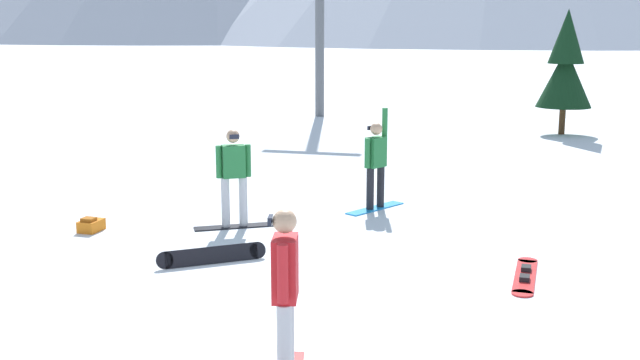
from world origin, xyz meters
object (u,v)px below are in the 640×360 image
object	(u,v)px
snowboarder_foreground	(285,293)
backpack_orange	(91,225)
loose_snowboard_near_right	(212,255)
snowboarder_midground	(234,176)
snowboarder_background	(376,162)
loose_snowboard_near_left	(525,275)
pine_tree_broad	(565,66)

from	to	relation	value
snowboarder_foreground	backpack_orange	bearing A→B (deg)	137.35
loose_snowboard_near_right	backpack_orange	world-z (taller)	backpack_orange
snowboarder_midground	snowboarder_background	xyz separation A→B (m)	(2.18, 2.06, -0.01)
snowboarder_midground	snowboarder_background	bearing A→B (deg)	43.45
loose_snowboard_near_left	snowboarder_background	bearing A→B (deg)	129.38
loose_snowboard_near_right	backpack_orange	xyz separation A→B (m)	(-2.81, 1.17, -0.02)
backpack_orange	snowboarder_foreground	bearing A→B (deg)	-42.65
backpack_orange	snowboarder_midground	bearing A→B (deg)	21.34
loose_snowboard_near_left	loose_snowboard_near_right	bearing A→B (deg)	-172.80
snowboarder_background	pine_tree_broad	world-z (taller)	pine_tree_broad
snowboarder_background	loose_snowboard_near_right	bearing A→B (deg)	-112.61
loose_snowboard_near_right	snowboarder_foreground	bearing A→B (deg)	-56.83
snowboarder_background	loose_snowboard_near_left	distance (m)	4.70
snowboarder_background	pine_tree_broad	bearing A→B (deg)	71.95
snowboarder_midground	backpack_orange	distance (m)	2.67
backpack_orange	snowboarder_background	bearing A→B (deg)	33.32
snowboarder_midground	pine_tree_broad	world-z (taller)	pine_tree_broad
loose_snowboard_near_left	pine_tree_broad	distance (m)	15.90
snowboarder_background	snowboarder_midground	bearing A→B (deg)	-136.55
snowboarder_midground	loose_snowboard_near_right	xyz separation A→B (m)	(0.45, -2.09, -0.82)
snowboarder_background	loose_snowboard_near_right	distance (m)	4.57
snowboarder_midground	snowboarder_background	world-z (taller)	snowboarder_background
snowboarder_background	backpack_orange	distance (m)	5.50
pine_tree_broad	loose_snowboard_near_left	bearing A→B (deg)	-93.76
loose_snowboard_near_left	backpack_orange	xyz separation A→B (m)	(-7.47, 0.58, 0.09)
loose_snowboard_near_right	backpack_orange	distance (m)	3.04
pine_tree_broad	loose_snowboard_near_right	bearing A→B (deg)	-109.24
loose_snowboard_near_left	loose_snowboard_near_right	xyz separation A→B (m)	(-4.66, -0.59, 0.11)
loose_snowboard_near_left	snowboarder_foreground	bearing A→B (deg)	-119.18
pine_tree_broad	snowboarder_background	bearing A→B (deg)	-108.05
snowboarder_foreground	loose_snowboard_near_left	size ratio (longest dim) A/B	0.98
snowboarder_background	pine_tree_broad	size ratio (longest dim) A/B	0.48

